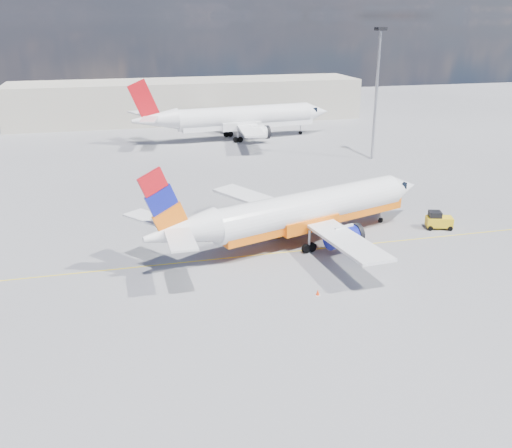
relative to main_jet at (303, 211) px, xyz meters
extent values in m
plane|color=slate|center=(-6.07, -4.90, -3.14)|extent=(240.00, 240.00, 0.00)
cube|color=yellow|center=(-6.07, -1.90, -3.13)|extent=(70.00, 0.15, 0.01)
cube|color=beige|center=(-1.07, 70.10, 0.86)|extent=(70.00, 14.00, 8.00)
cylinder|color=white|center=(0.93, 0.31, 0.21)|extent=(20.41, 9.55, 3.16)
cone|color=white|center=(12.39, 4.18, 0.21)|extent=(4.54, 4.19, 3.16)
cone|color=white|center=(-11.86, -4.01, 0.54)|extent=(7.13, 4.93, 3.01)
cube|color=black|center=(11.15, 3.77, 0.72)|extent=(2.18, 2.53, 0.65)
cube|color=orange|center=(1.37, 0.46, -0.86)|extent=(20.23, 9.02, 1.12)
cube|color=white|center=(-2.48, 6.04, -0.63)|extent=(8.53, 11.01, 0.75)
cube|color=white|center=(1.69, -6.30, -0.63)|extent=(3.88, 11.37, 0.75)
cylinder|color=navy|center=(0.03, 4.43, -1.51)|extent=(3.74, 2.75, 1.77)
cylinder|color=navy|center=(2.71, -3.51, -1.51)|extent=(3.74, 2.75, 1.77)
cylinder|color=black|center=(1.44, 4.91, -1.51)|extent=(1.07, 2.00, 1.95)
cylinder|color=black|center=(4.12, -3.03, -1.51)|extent=(1.07, 2.00, 1.95)
cube|color=orange|center=(-13.18, -4.45, 3.37)|extent=(4.23, 1.66, 5.81)
cube|color=white|center=(-14.13, -1.63, 1.14)|extent=(4.42, 4.95, 0.17)
cube|color=white|center=(-12.23, -7.27, 1.14)|extent=(2.10, 4.68, 0.17)
cylinder|color=#9A9AA2|center=(9.74, 3.29, -1.98)|extent=(0.21, 0.21, 1.95)
cylinder|color=black|center=(9.74, 3.29, -2.88)|extent=(0.57, 0.38, 0.52)
cylinder|color=black|center=(-1.55, 1.83, -2.72)|extent=(0.91, 0.60, 0.84)
cylinder|color=black|center=(-0.12, -2.40, -2.72)|extent=(0.91, 0.60, 0.84)
cylinder|color=white|center=(5.85, 48.65, 0.73)|extent=(23.92, 6.41, 3.66)
cone|color=white|center=(19.73, 50.30, 0.73)|extent=(4.70, 4.14, 3.66)
cone|color=white|center=(-9.63, 46.82, 1.11)|extent=(7.88, 4.33, 3.47)
cube|color=black|center=(18.24, 50.12, 1.32)|extent=(2.11, 2.67, 0.75)
cube|color=white|center=(6.39, 48.72, -0.51)|extent=(23.84, 5.77, 1.29)
cube|color=white|center=(3.36, 55.94, -0.24)|extent=(7.79, 13.28, 0.86)
cube|color=white|center=(5.14, 40.99, -0.24)|extent=(5.04, 13.23, 0.86)
cylinder|color=white|center=(5.82, 53.52, -1.26)|extent=(4.08, 2.48, 2.04)
cylinder|color=white|center=(6.96, 43.91, -1.26)|extent=(4.08, 2.48, 2.04)
cylinder|color=black|center=(7.52, 53.72, -1.26)|extent=(0.80, 2.31, 2.26)
cylinder|color=black|center=(8.66, 44.12, -1.26)|extent=(0.80, 2.31, 2.26)
cube|color=red|center=(-11.23, 46.63, 4.39)|extent=(5.05, 0.91, 6.71)
cube|color=white|center=(-11.63, 50.04, 1.81)|extent=(4.40, 5.87, 0.19)
cube|color=white|center=(-10.82, 43.21, 1.81)|extent=(3.37, 5.73, 0.19)
cylinder|color=#9A9AA2|center=(16.53, 49.92, -1.80)|extent=(0.21, 0.21, 2.26)
cylinder|color=black|center=(16.53, 49.92, -2.84)|extent=(0.63, 0.33, 0.60)
cylinder|color=black|center=(3.41, 50.96, -2.66)|extent=(1.01, 0.52, 0.97)
cylinder|color=black|center=(4.02, 45.84, -2.66)|extent=(1.01, 0.52, 0.97)
cylinder|color=black|center=(13.89, 1.15, -2.89)|extent=(0.53, 0.33, 0.49)
cylinder|color=black|center=(13.49, -0.16, -2.89)|extent=(0.53, 0.33, 0.49)
cylinder|color=black|center=(15.76, 0.57, -2.89)|extent=(0.53, 0.33, 0.49)
cylinder|color=black|center=(15.36, -0.74, -2.89)|extent=(0.53, 0.33, 0.49)
cube|color=yellow|center=(14.63, 0.20, -2.41)|extent=(2.84, 2.06, 0.98)
cube|color=black|center=(14.16, 0.35, -1.62)|extent=(1.47, 1.47, 0.59)
cube|color=white|center=(-2.29, -10.64, -3.12)|extent=(0.35, 0.35, 0.04)
cone|color=#EF3509|center=(-2.29, -10.64, -2.88)|extent=(0.30, 0.30, 0.46)
cylinder|color=#9A9AA2|center=(21.00, 29.48, 5.99)|extent=(0.40, 0.40, 18.26)
cube|color=black|center=(21.00, 29.48, 15.39)|extent=(1.37, 1.37, 0.46)
camera|label=1|loc=(-16.59, -47.55, 17.09)|focal=40.00mm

